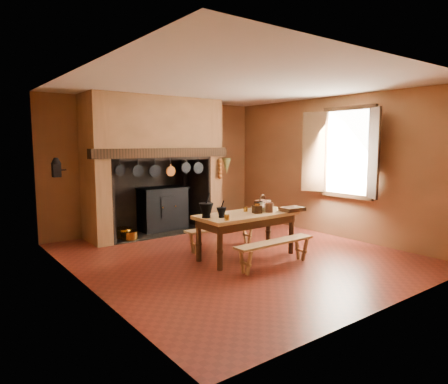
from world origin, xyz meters
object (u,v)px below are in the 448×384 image
(iron_range, at_px, (163,208))
(mixing_bowl, at_px, (261,209))
(bench_front, at_px, (275,248))
(work_table, at_px, (247,220))
(coffee_grinder, at_px, (257,209))
(wicker_basket, at_px, (263,204))

(iron_range, height_order, mixing_bowl, iron_range)
(iron_range, distance_m, mixing_bowl, 2.66)
(bench_front, bearing_deg, work_table, 90.00)
(bench_front, distance_m, coffee_grinder, 0.78)
(work_table, distance_m, bench_front, 0.74)
(coffee_grinder, bearing_deg, wicker_basket, 49.16)
(mixing_bowl, height_order, wicker_basket, wicker_basket)
(iron_range, distance_m, work_table, 2.66)
(wicker_basket, bearing_deg, coffee_grinder, -165.21)
(iron_range, height_order, wicker_basket, iron_range)
(coffee_grinder, height_order, mixing_bowl, coffee_grinder)
(bench_front, xyz_separation_m, coffee_grinder, (0.14, 0.57, 0.51))
(work_table, height_order, bench_front, work_table)
(work_table, bearing_deg, wicker_basket, 18.17)
(work_table, relative_size, wicker_basket, 5.25)
(work_table, height_order, mixing_bowl, mixing_bowl)
(wicker_basket, bearing_deg, iron_range, 82.54)
(mixing_bowl, relative_size, wicker_basket, 0.89)
(work_table, bearing_deg, coffee_grinder, -33.89)
(bench_front, bearing_deg, coffee_grinder, 76.13)
(iron_range, height_order, coffee_grinder, iron_range)
(work_table, bearing_deg, bench_front, -90.00)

